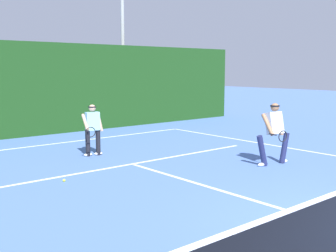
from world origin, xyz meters
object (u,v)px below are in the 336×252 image
at_px(player_far, 93,128).
at_px(tennis_ball, 64,180).
at_px(player_near, 274,131).
at_px(light_pole, 123,33).

xyz_separation_m(player_far, tennis_ball, (-1.97, -2.12, -0.80)).
height_order(player_near, player_far, player_near).
height_order(tennis_ball, light_pole, light_pole).
relative_size(player_far, light_pole, 0.22).
relative_size(player_near, tennis_ball, 25.18).
bearing_deg(player_near, player_far, -43.87).
height_order(player_near, light_pole, light_pole).
height_order(player_far, tennis_ball, player_far).
distance_m(tennis_ball, light_pole, 12.07).
distance_m(player_near, tennis_ball, 5.55).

